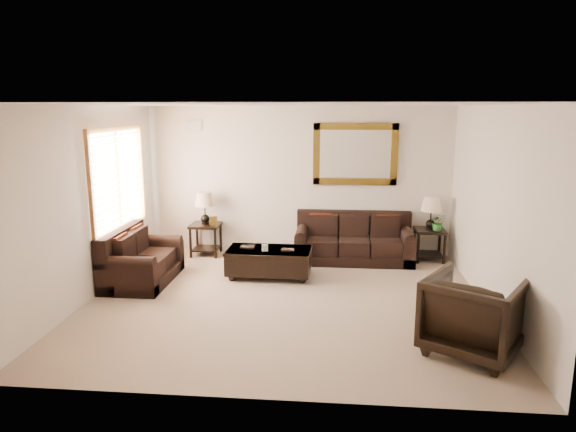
# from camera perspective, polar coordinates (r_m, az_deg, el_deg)

# --- Properties ---
(room) EXTENTS (5.51, 5.01, 2.71)m
(room) POSITION_cam_1_polar(r_m,az_deg,el_deg) (6.93, -0.30, 1.05)
(room) COLOR #87725D
(room) RESTS_ON ground
(window) EXTENTS (0.07, 1.96, 1.66)m
(window) POSITION_cam_1_polar(r_m,az_deg,el_deg) (8.45, -18.26, 3.79)
(window) COLOR white
(window) RESTS_ON room
(mirror) EXTENTS (1.50, 0.06, 1.10)m
(mirror) POSITION_cam_1_polar(r_m,az_deg,el_deg) (9.28, 7.48, 6.82)
(mirror) COLOR #4C310F
(mirror) RESTS_ON room
(air_vent) EXTENTS (0.25, 0.02, 0.18)m
(air_vent) POSITION_cam_1_polar(r_m,az_deg,el_deg) (9.61, -10.36, 9.89)
(air_vent) COLOR #999999
(air_vent) RESTS_ON room
(sofa) EXTENTS (2.05, 0.88, 0.84)m
(sofa) POSITION_cam_1_polar(r_m,az_deg,el_deg) (9.18, 7.30, -3.04)
(sofa) COLOR black
(sofa) RESTS_ON room
(loveseat) EXTENTS (0.88, 1.48, 0.83)m
(loveseat) POSITION_cam_1_polar(r_m,az_deg,el_deg) (8.32, -16.20, -4.97)
(loveseat) COLOR black
(loveseat) RESTS_ON room
(end_table_left) EXTENTS (0.53, 0.53, 1.17)m
(end_table_left) POSITION_cam_1_polar(r_m,az_deg,el_deg) (9.46, -9.19, 0.20)
(end_table_left) COLOR black
(end_table_left) RESTS_ON room
(end_table_right) EXTENTS (0.52, 0.52, 1.14)m
(end_table_right) POSITION_cam_1_polar(r_m,az_deg,el_deg) (9.33, 15.56, -0.36)
(end_table_right) COLOR black
(end_table_right) RESTS_ON room
(coffee_table) EXTENTS (1.35, 0.75, 0.57)m
(coffee_table) POSITION_cam_1_polar(r_m,az_deg,el_deg) (8.23, -2.12, -4.86)
(coffee_table) COLOR black
(coffee_table) RESTS_ON room
(armchair) EXTENTS (1.27, 1.25, 0.97)m
(armchair) POSITION_cam_1_polar(r_m,az_deg,el_deg) (6.04, 19.96, -9.90)
(armchair) COLOR black
(armchair) RESTS_ON floor
(potted_plant) EXTENTS (0.29, 0.32, 0.23)m
(potted_plant) POSITION_cam_1_polar(r_m,az_deg,el_deg) (9.27, 16.33, -0.87)
(potted_plant) COLOR #246020
(potted_plant) RESTS_ON end_table_right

